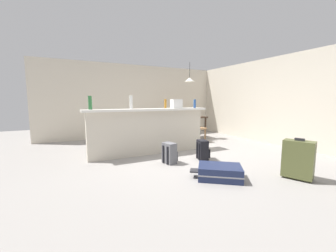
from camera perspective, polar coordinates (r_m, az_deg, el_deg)
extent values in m
cube|color=gray|center=(4.98, 3.50, -8.08)|extent=(13.00, 13.00, 0.05)
cube|color=beige|center=(7.59, -8.27, 6.79)|extent=(6.60, 0.10, 2.50)
cube|color=beige|center=(7.06, 24.23, 6.24)|extent=(0.10, 6.00, 2.50)
cube|color=beige|center=(4.95, -5.15, -1.79)|extent=(2.80, 0.20, 1.03)
cube|color=white|center=(4.90, -5.21, 4.46)|extent=(2.96, 0.40, 0.05)
cylinder|color=#2D6B38|center=(4.67, -20.53, 5.98)|extent=(0.08, 0.08, 0.29)
cylinder|color=silver|center=(4.70, -10.06, 6.41)|extent=(0.07, 0.07, 0.30)
cylinder|color=#9E661E|center=(5.15, -0.71, 6.14)|extent=(0.06, 0.06, 0.22)
cylinder|color=#284C89|center=(5.42, 7.32, 6.08)|extent=(0.07, 0.07, 0.22)
cube|color=silver|center=(5.19, 2.30, 6.12)|extent=(0.26, 0.18, 0.22)
cube|color=#332319|center=(6.96, 5.32, 2.45)|extent=(1.10, 0.80, 0.04)
cylinder|color=#332319|center=(6.46, 3.22, -1.19)|extent=(0.06, 0.06, 0.70)
cylinder|color=#332319|center=(7.00, 10.17, -0.65)|extent=(0.06, 0.06, 0.70)
cylinder|color=#332319|center=(7.05, 0.44, -0.49)|extent=(0.06, 0.06, 0.70)
cylinder|color=#332319|center=(7.54, 7.06, -0.04)|extent=(0.06, 0.06, 0.70)
cube|color=#9E754C|center=(6.42, 8.13, -0.57)|extent=(0.41, 0.41, 0.04)
cube|color=#9E754C|center=(6.55, 7.29, 1.87)|extent=(0.40, 0.05, 0.48)
cylinder|color=#9E754C|center=(6.24, 7.69, -2.88)|extent=(0.04, 0.04, 0.41)
cylinder|color=#9E754C|center=(6.42, 10.08, -2.65)|extent=(0.04, 0.04, 0.41)
cylinder|color=#9E754C|center=(6.50, 6.14, -2.45)|extent=(0.04, 0.04, 0.41)
cylinder|color=#9E754C|center=(6.68, 8.47, -2.24)|extent=(0.04, 0.04, 0.41)
cube|color=#9E754C|center=(7.53, 2.74, 0.60)|extent=(0.46, 0.46, 0.04)
cube|color=#9E754C|center=(7.36, 3.63, 2.48)|extent=(0.40, 0.10, 0.48)
cylinder|color=#9E754C|center=(7.78, 2.92, -0.87)|extent=(0.04, 0.04, 0.41)
cylinder|color=#9E754C|center=(7.58, 1.03, -1.06)|extent=(0.04, 0.04, 0.41)
cylinder|color=#9E754C|center=(7.53, 4.45, -1.13)|extent=(0.04, 0.04, 0.41)
cylinder|color=#9E754C|center=(7.33, 2.54, -1.34)|extent=(0.04, 0.04, 0.41)
cylinder|color=black|center=(7.06, 5.94, 14.94)|extent=(0.01, 0.01, 0.50)
cone|color=white|center=(7.02, 5.91, 12.50)|extent=(0.34, 0.34, 0.14)
sphere|color=white|center=(7.01, 5.90, 11.85)|extent=(0.07, 0.07, 0.07)
cube|color=#1E284C|center=(3.57, 13.96, -12.13)|extent=(0.83, 0.79, 0.22)
cube|color=gray|center=(3.57, 13.96, -12.13)|extent=(0.85, 0.81, 0.02)
cube|color=#2D2D33|center=(3.57, 7.23, -11.99)|extent=(0.22, 0.23, 0.02)
cube|color=black|center=(4.59, 9.38, -6.42)|extent=(0.25, 0.32, 0.42)
cube|color=black|center=(4.65, 10.64, -7.21)|extent=(0.12, 0.23, 0.19)
cube|color=black|center=(4.50, 8.49, -6.95)|extent=(0.03, 0.04, 0.36)
cube|color=black|center=(4.63, 7.90, -6.55)|extent=(0.03, 0.04, 0.36)
cube|color=slate|center=(4.25, 0.35, -7.42)|extent=(0.23, 0.31, 0.42)
cube|color=#515155|center=(4.34, 1.51, -8.13)|extent=(0.10, 0.23, 0.19)
cube|color=black|center=(4.14, -0.14, -8.10)|extent=(0.03, 0.04, 0.36)
cube|color=black|center=(4.25, -1.30, -7.71)|extent=(0.03, 0.04, 0.36)
cube|color=#51562D|center=(4.00, 32.03, -7.66)|extent=(0.39, 0.50, 0.60)
cylinder|color=black|center=(4.11, 29.10, -11.44)|extent=(0.05, 0.07, 0.06)
cylinder|color=black|center=(4.06, 34.45, -12.03)|extent=(0.05, 0.07, 0.06)
cube|color=#232328|center=(3.94, 32.33, -3.13)|extent=(0.09, 0.14, 0.04)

